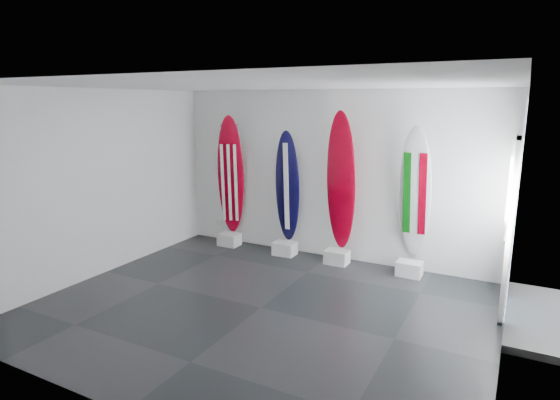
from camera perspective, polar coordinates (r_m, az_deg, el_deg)
The scene contains 16 objects.
floor at distance 6.58m, azimuth -2.36°, elevation -13.10°, with size 6.00×6.00×0.00m, color black.
ceiling at distance 5.97m, azimuth -2.61°, elevation 13.98°, with size 6.00×6.00×0.00m, color white.
wall_back at distance 8.32m, azimuth 6.23°, elevation 2.99°, with size 6.00×6.00×0.00m, color white.
wall_front at distance 4.21m, azimuth -19.96°, elevation -6.61°, with size 6.00×6.00×0.00m, color white.
wall_left at distance 8.02m, azimuth -21.35°, elevation 1.89°, with size 5.00×5.00×0.00m, color white.
wall_right at distance 5.31m, azimuth 26.82°, elevation -3.41°, with size 5.00×5.00×0.00m, color white.
display_block_usa at distance 9.26m, azimuth -6.25°, elevation -4.85°, with size 0.40×0.30×0.24m, color silver.
surfboard_usa at distance 9.06m, azimuth -6.08°, elevation 3.06°, with size 0.52×0.08×2.32m, color maroon.
display_block_navy at distance 8.66m, azimuth 0.59°, elevation -5.98°, with size 0.40×0.30×0.24m, color silver.
surfboard_navy at distance 8.46m, azimuth 0.91°, elevation 1.62°, with size 0.47×0.08×2.06m, color black.
display_block_swiss at distance 8.26m, azimuth 7.01°, elevation -6.97°, with size 0.40×0.30×0.24m, color silver.
surfboard_swiss at distance 8.03m, azimuth 7.50°, elevation 2.26°, with size 0.55×0.08×2.42m, color maroon.
display_block_italy at distance 7.94m, azimuth 15.61°, elevation -8.14°, with size 0.40×0.30×0.24m, color silver.
surfboard_italy at distance 7.71m, azimuth 16.28°, elevation 0.67°, with size 0.51×0.08×2.24m, color silver.
wall_outlet at distance 9.69m, azimuth -7.57°, elevation -2.71°, with size 0.09×0.02×0.13m, color silver.
glass_door at distance 6.84m, azimuth 26.84°, elevation -0.85°, with size 0.12×1.16×2.85m, color white, non-canonical shape.
Camera 1 is at (3.01, -5.15, 2.79)m, focal length 29.74 mm.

